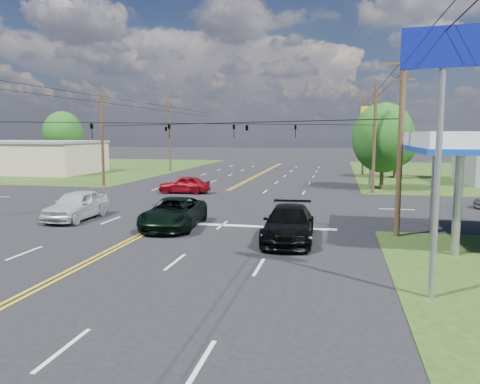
% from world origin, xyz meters
% --- Properties ---
extents(ground, '(280.00, 280.00, 0.00)m').
position_xyz_m(ground, '(0.00, 12.00, 0.00)').
color(ground, black).
rests_on(ground, ground).
extents(grass_nw, '(46.00, 48.00, 0.03)m').
position_xyz_m(grass_nw, '(-35.00, 44.00, 0.00)').
color(grass_nw, '#233812').
rests_on(grass_nw, ground).
extents(stop_bar, '(10.00, 0.50, 0.02)m').
position_xyz_m(stop_bar, '(5.00, 4.00, 0.00)').
color(stop_bar, silver).
rests_on(stop_bar, ground).
extents(retail_nw, '(16.00, 11.00, 4.00)m').
position_xyz_m(retail_nw, '(-30.00, 34.00, 2.00)').
color(retail_nw, beige).
rests_on(retail_nw, ground).
extents(pole_se, '(1.60, 0.28, 9.50)m').
position_xyz_m(pole_se, '(13.00, 3.00, 4.92)').
color(pole_se, '#3C2519').
rests_on(pole_se, ground).
extents(pole_nw, '(1.60, 0.28, 9.50)m').
position_xyz_m(pole_nw, '(-13.00, 21.00, 4.92)').
color(pole_nw, '#3C2519').
rests_on(pole_nw, ground).
extents(pole_ne, '(1.60, 0.28, 9.50)m').
position_xyz_m(pole_ne, '(13.00, 21.00, 4.92)').
color(pole_ne, '#3C2519').
rests_on(pole_ne, ground).
extents(pole_left_far, '(1.60, 0.28, 10.00)m').
position_xyz_m(pole_left_far, '(-13.00, 40.00, 5.17)').
color(pole_left_far, '#3C2519').
rests_on(pole_left_far, ground).
extents(pole_right_far, '(1.60, 0.28, 10.00)m').
position_xyz_m(pole_right_far, '(13.00, 40.00, 5.17)').
color(pole_right_far, '#3C2519').
rests_on(pole_right_far, ground).
extents(span_wire_signals, '(26.00, 18.00, 1.13)m').
position_xyz_m(span_wire_signals, '(0.00, 12.00, 6.00)').
color(span_wire_signals, black).
rests_on(span_wire_signals, ground).
extents(power_lines, '(26.04, 100.00, 0.64)m').
position_xyz_m(power_lines, '(0.00, 10.00, 8.60)').
color(power_lines, black).
rests_on(power_lines, ground).
extents(tree_right_a, '(5.70, 5.70, 8.18)m').
position_xyz_m(tree_right_a, '(14.00, 24.00, 4.87)').
color(tree_right_a, '#3C2519').
rests_on(tree_right_a, ground).
extents(tree_right_b, '(4.94, 4.94, 7.09)m').
position_xyz_m(tree_right_b, '(16.50, 36.00, 4.22)').
color(tree_right_b, '#3C2519').
rests_on(tree_right_b, ground).
extents(tree_far_l, '(6.08, 6.08, 8.72)m').
position_xyz_m(tree_far_l, '(-32.00, 44.00, 5.19)').
color(tree_far_l, '#3C2519').
rests_on(tree_far_l, ground).
extents(pickup_dkgreen, '(3.12, 6.13, 1.66)m').
position_xyz_m(pickup_dkgreen, '(0.98, 2.83, 0.83)').
color(pickup_dkgreen, black).
rests_on(pickup_dkgreen, ground).
extents(suv_black, '(2.61, 5.99, 1.71)m').
position_xyz_m(suv_black, '(7.66, 0.86, 0.86)').
color(suv_black, black).
rests_on(suv_black, ground).
extents(pickup_white, '(2.13, 5.27, 1.79)m').
position_xyz_m(pickup_white, '(-5.74, 4.00, 0.90)').
color(pickup_white, silver).
rests_on(pickup_white, ground).
extents(sedan_red, '(4.65, 2.18, 1.54)m').
position_xyz_m(sedan_red, '(-3.35, 17.50, 0.77)').
color(sedan_red, maroon).
rests_on(sedan_red, ground).
extents(polesign_se, '(2.49, 0.50, 8.46)m').
position_xyz_m(polesign_se, '(13.00, -6.30, 6.73)').
color(polesign_se, '#A5A5AA').
rests_on(polesign_se, ground).
extents(polesign_ne, '(2.16, 0.79, 7.90)m').
position_xyz_m(polesign_ne, '(13.00, 25.13, 6.13)').
color(polesign_ne, '#A5A5AA').
rests_on(polesign_ne, ground).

